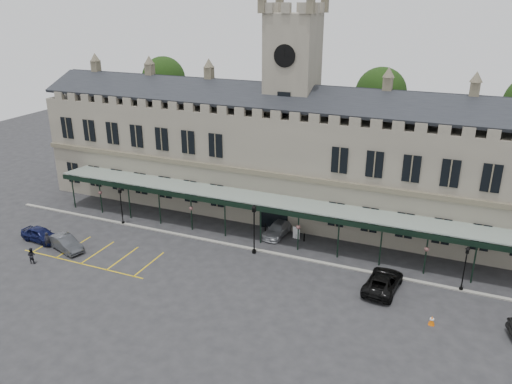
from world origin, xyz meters
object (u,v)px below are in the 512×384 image
at_px(car_left_b, 66,243).
at_px(person_b, 31,255).
at_px(lamp_post_left, 121,202).
at_px(car_taxi, 278,229).
at_px(car_left_a, 41,234).
at_px(car_van, 383,282).
at_px(lamp_post_right, 465,265).
at_px(sign_board, 296,233).
at_px(traffic_cone, 432,320).
at_px(station_building, 290,159).
at_px(person_a, 48,240).
at_px(lamp_post_mid, 254,225).
at_px(clock_tower, 292,100).

relative_size(car_left_b, person_b, 2.82).
xyz_separation_m(lamp_post_left, car_taxi, (16.79, 4.09, -1.92)).
xyz_separation_m(car_left_a, car_van, (34.00, 4.32, 0.01)).
height_order(lamp_post_right, sign_board, lamp_post_right).
height_order(car_left_b, car_van, car_van).
distance_m(sign_board, person_b, 25.85).
xyz_separation_m(traffic_cone, sign_board, (-14.25, 10.00, 0.26)).
bearing_deg(car_left_b, lamp_post_left, 6.25).
relative_size(station_building, person_a, 36.21).
height_order(lamp_post_right, person_b, lamp_post_right).
distance_m(lamp_post_right, car_taxi, 18.78).
relative_size(sign_board, car_left_b, 0.29).
distance_m(sign_board, car_left_b, 23.21).
height_order(lamp_post_left, car_left_b, lamp_post_left).
distance_m(sign_board, person_a, 25.10).
xyz_separation_m(car_van, person_b, (-31.30, -8.16, 0.03)).
bearing_deg(sign_board, person_b, -137.96).
xyz_separation_m(lamp_post_mid, car_left_b, (-17.50, -6.63, -2.34)).
bearing_deg(lamp_post_left, car_van, -4.73).
xyz_separation_m(car_left_b, person_a, (-1.96, -0.35, 0.09)).
xyz_separation_m(traffic_cone, car_left_a, (-38.31, -0.71, 0.38)).
bearing_deg(car_left_a, lamp_post_mid, -68.58).
bearing_deg(lamp_post_right, traffic_cone, -107.78).
bearing_deg(clock_tower, lamp_post_left, -146.36).
xyz_separation_m(car_left_a, person_a, (1.80, -0.88, 0.07)).
bearing_deg(person_b, lamp_post_right, -177.55).
height_order(sign_board, car_van, car_van).
relative_size(lamp_post_left, car_taxi, 0.94).
bearing_deg(person_a, lamp_post_left, 28.79).
distance_m(lamp_post_right, traffic_cone, 6.65).
bearing_deg(person_a, lamp_post_right, -25.78).
height_order(clock_tower, sign_board, clock_tower).
distance_m(station_building, person_b, 28.40).
bearing_deg(station_building, car_taxi, -81.01).
height_order(car_left_b, car_taxi, car_left_b).
bearing_deg(car_left_a, station_building, -45.41).
bearing_deg(person_a, station_building, 6.19).
height_order(lamp_post_left, car_van, lamp_post_left).
bearing_deg(station_building, car_left_a, -140.82).
bearing_deg(car_van, station_building, -38.70).
xyz_separation_m(sign_board, car_left_b, (-20.30, -11.25, 0.10)).
distance_m(lamp_post_mid, car_van, 13.07).
bearing_deg(person_b, person_a, -86.36).
height_order(sign_board, car_left_b, car_left_b).
distance_m(clock_tower, sign_board, 14.39).
height_order(traffic_cone, car_taxi, car_taxi).
distance_m(clock_tower, traffic_cone, 27.09).
height_order(traffic_cone, car_left_a, car_left_a).
relative_size(car_left_b, person_a, 2.69).
bearing_deg(car_left_a, car_taxi, -58.46).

